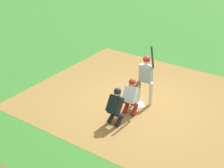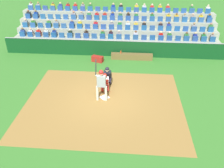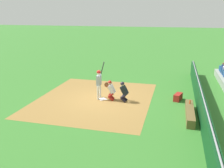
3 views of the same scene
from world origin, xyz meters
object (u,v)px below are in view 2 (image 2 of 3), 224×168
water_bottle_on_bench (121,52)px  home_plate_umpire (108,75)px  home_plate_marker (105,97)px  dugout_bench (132,56)px  equipment_duffel_bag (97,59)px  batter_at_plate (101,82)px  catcher_crouching (105,82)px

water_bottle_on_bench → home_plate_umpire: bearing=81.1°
home_plate_marker → dugout_bench: size_ratio=0.14×
equipment_duffel_bag → home_plate_marker: bearing=118.7°
batter_at_plate → home_plate_umpire: 1.70m
home_plate_marker → home_plate_umpire: 1.53m
home_plate_umpire → water_bottle_on_bench: 3.91m
catcher_crouching → batter_at_plate: bearing=82.9°
catcher_crouching → water_bottle_on_bench: size_ratio=6.02×
dugout_bench → water_bottle_on_bench: bearing=-0.5°
batter_at_plate → water_bottle_on_bench: batter_at_plate is taller
dugout_bench → equipment_duffel_bag: size_ratio=3.70×
home_plate_marker → batter_at_plate: (0.14, 0.25, 1.15)m
dugout_bench → water_bottle_on_bench: water_bottle_on_bench is taller
equipment_duffel_bag → dugout_bench: bearing=-149.7°
water_bottle_on_bench → equipment_duffel_bag: bearing=20.6°
batter_at_plate → equipment_duffel_bag: bearing=-79.8°
water_bottle_on_bench → home_plate_marker: bearing=83.0°
home_plate_marker → equipment_duffel_bag: (1.01, -4.62, 0.20)m
batter_at_plate → catcher_crouching: bearing=-97.1°
home_plate_marker → home_plate_umpire: bearing=-91.6°
home_plate_marker → equipment_duffel_bag: bearing=-77.6°
dugout_bench → water_bottle_on_bench: 0.88m
equipment_duffel_bag → batter_at_plate: bearing=116.6°
batter_at_plate → catcher_crouching: size_ratio=1.83×
equipment_duffel_bag → water_bottle_on_bench: bearing=-143.0°
dugout_bench → batter_at_plate: bearing=73.7°
home_plate_umpire → water_bottle_on_bench: size_ratio=5.97×
home_plate_umpire → water_bottle_on_bench: bearing=-98.9°
dugout_bench → equipment_duffel_bag: dugout_bench is taller
batter_at_plate → water_bottle_on_bench: bearing=-98.1°
catcher_crouching → equipment_duffel_bag: 4.22m
home_plate_umpire → catcher_crouching: bearing=84.7°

